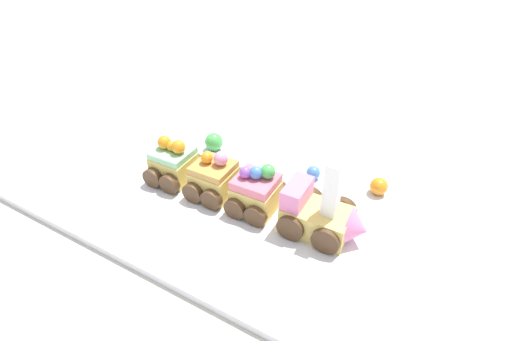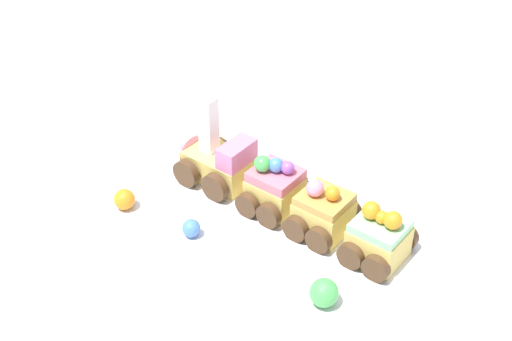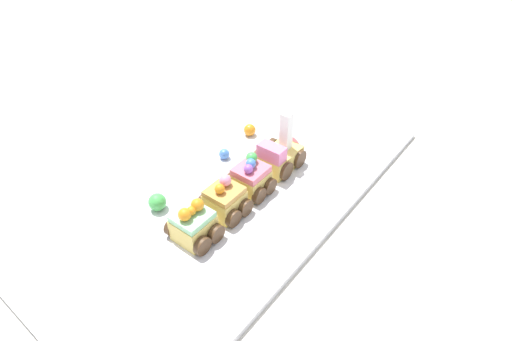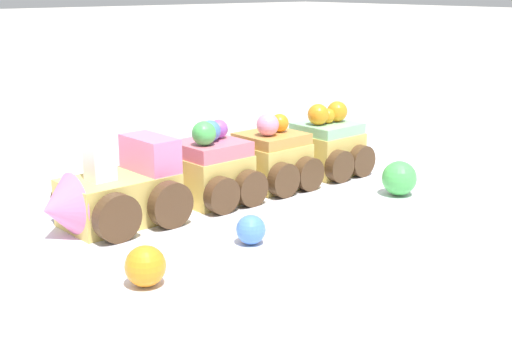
% 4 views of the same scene
% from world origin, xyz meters
% --- Properties ---
extents(ground_plane, '(10.00, 10.00, 0.00)m').
position_xyz_m(ground_plane, '(0.00, 0.00, 0.00)').
color(ground_plane, beige).
extents(display_board, '(0.78, 0.33, 0.01)m').
position_xyz_m(display_board, '(0.00, 0.00, 0.01)').
color(display_board, white).
rests_on(display_board, ground_plane).
extents(cake_train_locomotive, '(0.11, 0.08, 0.11)m').
position_xyz_m(cake_train_locomotive, '(0.11, 0.00, 0.04)').
color(cake_train_locomotive, '#EACC66').
rests_on(cake_train_locomotive, display_board).
extents(cake_car_strawberry, '(0.06, 0.08, 0.07)m').
position_xyz_m(cake_car_strawberry, '(0.01, 0.00, 0.04)').
color(cake_car_strawberry, '#EACC66').
rests_on(cake_car_strawberry, display_board).
extents(cake_car_caramel, '(0.06, 0.08, 0.07)m').
position_xyz_m(cake_car_caramel, '(-0.06, 0.00, 0.04)').
color(cake_car_caramel, '#EACC66').
rests_on(cake_car_caramel, display_board).
extents(cake_car_mint, '(0.06, 0.08, 0.07)m').
position_xyz_m(cake_car_mint, '(-0.14, -0.00, 0.04)').
color(cake_car_mint, '#EACC66').
rests_on(cake_car_mint, display_board).
extents(gumball_green, '(0.03, 0.03, 0.03)m').
position_xyz_m(gumball_green, '(-0.13, 0.10, 0.03)').
color(gumball_green, '#4CBC56').
rests_on(gumball_green, display_board).
extents(gumball_orange, '(0.03, 0.03, 0.03)m').
position_xyz_m(gumball_orange, '(0.15, 0.12, 0.03)').
color(gumball_orange, orange).
rests_on(gumball_orange, display_board).
extents(gumball_blue, '(0.02, 0.02, 0.02)m').
position_xyz_m(gumball_blue, '(0.05, 0.11, 0.02)').
color(gumball_blue, '#4C84E0').
rests_on(gumball_blue, display_board).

